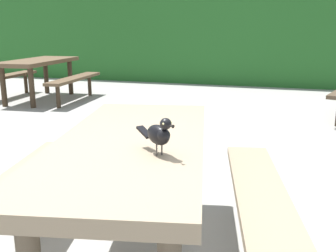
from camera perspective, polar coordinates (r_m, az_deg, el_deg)
The scene contains 4 objects.
hedge_wall at distance 10.19m, azimuth 13.23°, elevation 13.24°, with size 28.00×2.40×2.37m, color #235B23.
picnic_table_foreground at distance 2.11m, azimuth -5.28°, elevation -6.49°, with size 1.99×2.01×0.74m.
bird_grackle at distance 1.73m, azimuth -1.26°, elevation -1.15°, with size 0.24×0.20×0.18m.
picnic_table_mid_right at distance 7.54m, azimuth -18.48°, elevation 7.85°, with size 1.81×1.85×0.74m.
Camera 1 is at (0.73, -1.65, 1.30)m, focal length 41.46 mm.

